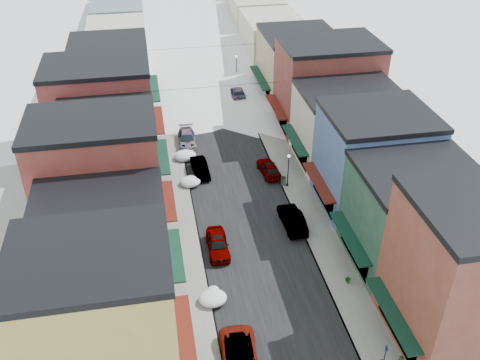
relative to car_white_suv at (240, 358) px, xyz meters
name	(u,v)px	position (x,y,z in m)	size (l,w,h in m)	color
road	(200,74)	(3.83, 57.00, -0.81)	(10.00, 160.00, 0.01)	black
sidewalk_left	(159,76)	(-2.77, 57.00, -0.74)	(3.20, 160.00, 0.15)	gray
sidewalk_right	(239,71)	(10.43, 57.00, -0.74)	(3.20, 160.00, 0.15)	gray
curb_left	(168,76)	(-1.22, 57.00, -0.74)	(0.10, 160.00, 0.15)	slate
curb_right	(230,71)	(8.88, 57.00, -0.74)	(0.10, 160.00, 0.15)	slate
bldg_l_yellow	(99,319)	(-9.36, 1.00, 4.95)	(11.30, 8.70, 11.50)	gold
bldg_l_cream	(105,248)	(-9.36, 9.50, 3.95)	(11.30, 8.20, 9.50)	beige
bldg_l_brick_near	(99,180)	(-9.86, 17.50, 5.45)	(12.30, 8.20, 12.50)	maroon
bldg_l_grayblue	(109,151)	(-9.36, 26.00, 3.70)	(11.30, 9.20, 9.00)	slate
bldg_l_brick_far	(101,107)	(-10.36, 35.00, 4.70)	(13.30, 9.20, 11.00)	maroon
bldg_l_tan	(112,79)	(-9.36, 45.00, 4.20)	(11.30, 11.20, 10.00)	tan
bldg_r_brick_near	(479,273)	(17.52, 0.00, 5.45)	(12.30, 9.20, 12.50)	brown
bldg_r_green	(413,216)	(17.02, 9.00, 3.95)	(11.30, 9.20, 9.50)	#214434
bldg_r_blue	(373,159)	(17.02, 18.00, 4.45)	(11.30, 9.20, 10.50)	#3F5B8F
bldg_r_cream	(346,125)	(17.52, 27.00, 3.70)	(12.30, 9.20, 9.00)	beige
bldg_r_brick_far	(327,85)	(18.02, 36.00, 4.95)	(13.30, 9.20, 11.50)	maroon
bldg_r_tan	(298,65)	(17.02, 46.00, 3.95)	(11.30, 11.20, 9.50)	tan
distant_blocks	(185,10)	(3.83, 80.00, 3.19)	(34.00, 55.00, 8.00)	gray
overhead_cables	(208,65)	(3.83, 44.50, 5.39)	(16.40, 15.04, 0.04)	black
car_white_suv	(240,358)	(0.00, 0.00, 0.00)	(2.69, 5.84, 1.62)	silver
car_silver_sedan	(218,244)	(0.32, 13.07, 0.01)	(1.94, 4.81, 1.64)	#A2A4AA
car_dark_hatch	(200,168)	(0.33, 26.83, -0.05)	(1.60, 4.60, 1.52)	black
car_silver_wagon	(187,139)	(-0.47, 34.01, -0.04)	(2.17, 5.34, 1.55)	#ADB2B6
car_green_sedan	(292,219)	(8.13, 15.46, 0.04)	(1.81, 5.19, 1.71)	black
car_gray_suv	(269,168)	(8.05, 25.35, -0.02)	(1.86, 4.63, 1.58)	gray
car_black_sedan	(237,93)	(8.13, 46.54, 0.04)	(2.38, 5.86, 1.70)	black
car_lane_silver	(193,96)	(1.69, 46.71, -0.05)	(1.79, 4.44, 1.51)	#A1A4A9
car_lane_white	(200,46)	(5.22, 68.35, 0.02)	(2.74, 5.95, 1.65)	silver
parking_sign	(385,354)	(10.27, -2.00, 0.61)	(0.10, 0.29, 2.18)	black
trash_can	(283,181)	(9.03, 22.60, -0.16)	(0.58, 0.58, 0.98)	#5A5C5F
streetlamp_near	(288,166)	(9.47, 22.40, 1.81)	(0.33, 0.33, 3.93)	black
streetlamp_far	(236,66)	(9.03, 52.00, 2.12)	(0.37, 0.37, 4.41)	black
planter_near	(348,279)	(10.75, 6.72, -0.33)	(0.60, 0.52, 0.67)	#2C5B29
planter_far	(401,360)	(11.63, -2.00, -0.33)	(0.37, 0.37, 0.66)	#2B4E23
snow_pile_near	(213,298)	(-1.05, 6.70, -0.33)	(2.37, 2.66, 1.00)	white
snow_pile_mid	(190,181)	(-1.05, 24.67, -0.35)	(2.29, 2.61, 0.97)	white
snow_pile_far	(185,155)	(-1.05, 30.39, -0.28)	(2.61, 2.81, 1.11)	white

